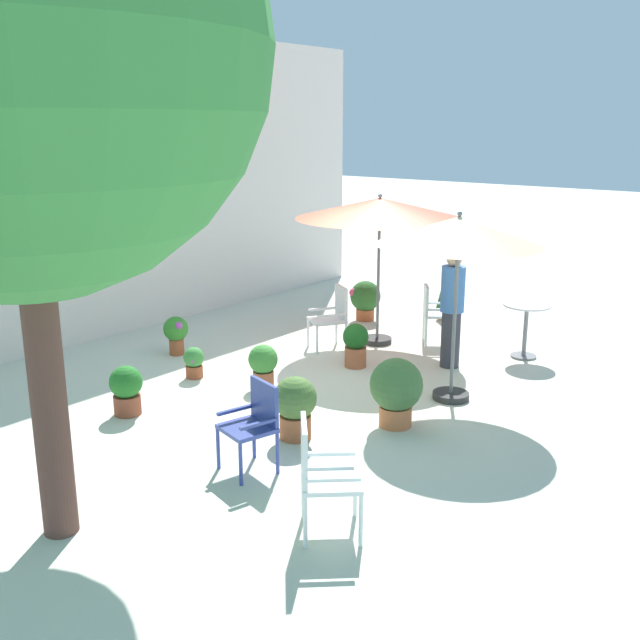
# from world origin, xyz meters

# --- Properties ---
(ground_plane) EXTENTS (60.00, 60.00, 0.00)m
(ground_plane) POSITION_xyz_m (0.00, 0.00, 0.00)
(ground_plane) COLOR beige
(villa_facade) EXTENTS (10.45, 0.30, 4.65)m
(villa_facade) POSITION_xyz_m (0.00, 4.18, 2.32)
(villa_facade) COLOR silver
(villa_facade) RESTS_ON ground
(shade_tree) EXTENTS (3.81, 3.63, 5.60)m
(shade_tree) POSITION_xyz_m (-4.34, -0.40, 3.80)
(shade_tree) COLOR brown
(shade_tree) RESTS_ON ground
(patio_umbrella_0) EXTENTS (2.47, 2.47, 2.25)m
(patio_umbrella_0) POSITION_xyz_m (1.62, 0.59, 2.02)
(patio_umbrella_0) COLOR #2D2D2D
(patio_umbrella_0) RESTS_ON ground
(patio_umbrella_1) EXTENTS (1.91, 1.91, 2.27)m
(patio_umbrella_1) POSITION_xyz_m (0.25, -1.44, 2.02)
(patio_umbrella_1) COLOR #2D2D2D
(patio_umbrella_1) RESTS_ON ground
(cafe_table_0) EXTENTS (0.66, 0.66, 0.78)m
(cafe_table_0) POSITION_xyz_m (2.35, -1.44, 0.54)
(cafe_table_0) COLOR silver
(cafe_table_0) RESTS_ON ground
(patio_chair_0) EXTENTS (0.54, 0.56, 0.87)m
(patio_chair_0) POSITION_xyz_m (-2.59, -0.90, 0.51)
(patio_chair_0) COLOR #364494
(patio_chair_0) RESTS_ON ground
(patio_chair_1) EXTENTS (0.69, 0.68, 0.97)m
(patio_chair_1) POSITION_xyz_m (-3.07, -2.10, 0.55)
(patio_chair_1) COLOR silver
(patio_chair_1) RESTS_ON ground
(patio_chair_2) EXTENTS (0.64, 0.65, 0.90)m
(patio_chair_2) POSITION_xyz_m (2.13, -0.09, 0.52)
(patio_chair_2) COLOR silver
(patio_chair_2) RESTS_ON ground
(patio_chair_3) EXTENTS (0.65, 0.64, 0.94)m
(patio_chair_3) POSITION_xyz_m (0.97, 0.94, 0.53)
(patio_chair_3) COLOR white
(patio_chair_3) RESTS_ON ground
(potted_plant_0) EXTENTS (0.36, 0.37, 0.56)m
(potted_plant_0) POSITION_xyz_m (-0.68, 2.51, 0.34)
(potted_plant_0) COLOR #A14F2E
(potted_plant_0) RESTS_ON ground
(potted_plant_1) EXTENTS (0.35, 0.35, 0.60)m
(potted_plant_1) POSITION_xyz_m (0.50, 0.18, 0.32)
(potted_plant_1) COLOR #AC5738
(potted_plant_1) RESTS_ON ground
(potted_plant_2) EXTENTS (0.51, 0.51, 0.67)m
(potted_plant_2) POSITION_xyz_m (2.59, 1.52, 0.38)
(potted_plant_2) COLOR #AC522E
(potted_plant_2) RESTS_ON ground
(potted_plant_3) EXTENTS (0.38, 0.38, 0.58)m
(potted_plant_3) POSITION_xyz_m (-2.51, 1.20, 0.31)
(potted_plant_3) COLOR brown
(potted_plant_3) RESTS_ON ground
(potted_plant_4) EXTENTS (0.59, 0.59, 0.77)m
(potted_plant_4) POSITION_xyz_m (-0.85, -1.37, 0.43)
(potted_plant_4) COLOR #C86C40
(potted_plant_4) RESTS_ON ground
(potted_plant_5) EXTENTS (0.46, 0.46, 0.68)m
(potted_plant_5) POSITION_xyz_m (-1.80, -0.73, 0.37)
(potted_plant_5) COLOR #A05632
(potted_plant_5) RESTS_ON ground
(potted_plant_6) EXTENTS (0.27, 0.27, 0.41)m
(potted_plant_6) POSITION_xyz_m (-1.19, 1.55, 0.22)
(potted_plant_6) COLOR #9E4A2D
(potted_plant_6) RESTS_ON ground
(potted_plant_7) EXTENTS (0.37, 0.37, 0.56)m
(potted_plant_7) POSITION_xyz_m (-0.89, 0.59, 0.31)
(potted_plant_7) COLOR #A35635
(potted_plant_7) RESTS_ON ground
(potted_plant_8) EXTENTS (0.30, 0.30, 0.87)m
(potted_plant_8) POSITION_xyz_m (3.48, 0.49, 0.46)
(potted_plant_8) COLOR #B55430
(potted_plant_8) RESTS_ON ground
(standing_person) EXTENTS (0.44, 0.44, 1.61)m
(standing_person) POSITION_xyz_m (1.32, -0.82, 0.83)
(standing_person) COLOR #33333D
(standing_person) RESTS_ON ground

